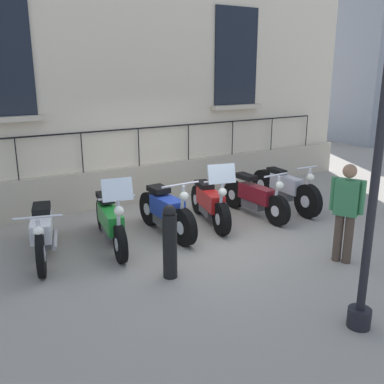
% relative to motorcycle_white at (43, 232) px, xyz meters
% --- Properties ---
extents(ground_plane, '(60.00, 60.00, 0.00)m').
position_rel_motorcycle_white_xyz_m(ground_plane, '(0.48, 2.67, -0.44)').
color(ground_plane, gray).
extents(building_facade, '(0.82, 12.50, 6.88)m').
position_rel_motorcycle_white_xyz_m(building_facade, '(-2.42, 2.67, 2.88)').
color(building_facade, beige).
rests_on(building_facade, ground_plane).
extents(motorcycle_white, '(2.15, 0.88, 0.92)m').
position_rel_motorcycle_white_xyz_m(motorcycle_white, '(0.00, 0.00, 0.00)').
color(motorcycle_white, black).
rests_on(motorcycle_white, ground_plane).
extents(motorcycle_green, '(2.15, 0.71, 1.38)m').
position_rel_motorcycle_white_xyz_m(motorcycle_green, '(0.11, 1.13, -0.01)').
color(motorcycle_green, black).
rests_on(motorcycle_green, ground_plane).
extents(motorcycle_blue, '(1.93, 0.74, 1.10)m').
position_rel_motorcycle_white_xyz_m(motorcycle_blue, '(0.15, 2.21, -0.01)').
color(motorcycle_blue, black).
rests_on(motorcycle_blue, ground_plane).
extents(motorcycle_red, '(1.93, 0.79, 1.34)m').
position_rel_motorcycle_white_xyz_m(motorcycle_red, '(0.06, 3.24, -0.03)').
color(motorcycle_red, black).
rests_on(motorcycle_red, ground_plane).
extents(motorcycle_maroon, '(1.99, 0.59, 1.03)m').
position_rel_motorcycle_white_xyz_m(motorcycle_maroon, '(0.18, 4.30, -0.03)').
color(motorcycle_maroon, black).
rests_on(motorcycle_maroon, ground_plane).
extents(motorcycle_silver, '(2.25, 0.53, 1.07)m').
position_rel_motorcycle_white_xyz_m(motorcycle_silver, '(0.07, 5.23, -0.01)').
color(motorcycle_silver, black).
rests_on(motorcycle_silver, ground_plane).
extents(bollard, '(0.21, 0.21, 1.13)m').
position_rel_motorcycle_white_xyz_m(bollard, '(1.73, 1.44, 0.13)').
color(bollard, black).
rests_on(bollard, ground_plane).
extents(pedestrian_standing, '(0.48, 0.36, 1.61)m').
position_rel_motorcycle_white_xyz_m(pedestrian_standing, '(2.67, 4.07, 0.46)').
color(pedestrian_standing, '#47382D').
rests_on(pedestrian_standing, ground_plane).
extents(distant_building, '(4.71, 4.00, 6.84)m').
position_rel_motorcycle_white_xyz_m(distant_building, '(-6.28, 15.33, 2.98)').
color(distant_building, gray).
rests_on(distant_building, ground_plane).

